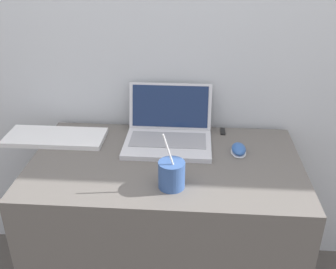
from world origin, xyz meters
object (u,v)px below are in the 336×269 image
object	(u,v)px
laptop	(170,132)
usb_stick	(223,131)
external_keyboard	(55,137)
drink_cup	(172,174)
computer_mouse	(239,149)

from	to	relation	value
laptop	usb_stick	size ratio (longest dim) A/B	5.90
laptop	external_keyboard	distance (m)	0.49
laptop	usb_stick	world-z (taller)	laptop
drink_cup	computer_mouse	world-z (taller)	drink_cup
drink_cup	external_keyboard	bearing A→B (deg)	148.49
laptop	drink_cup	xyz separation A→B (m)	(0.03, -0.33, 0.01)
usb_stick	computer_mouse	bearing A→B (deg)	-73.54
laptop	external_keyboard	xyz separation A→B (m)	(-0.48, -0.02, -0.03)
computer_mouse	usb_stick	xyz separation A→B (m)	(-0.05, 0.18, -0.01)
external_keyboard	usb_stick	distance (m)	0.72
laptop	drink_cup	world-z (taller)	laptop
drink_cup	computer_mouse	xyz separation A→B (m)	(0.25, 0.26, -0.04)
computer_mouse	external_keyboard	world-z (taller)	computer_mouse
computer_mouse	usb_stick	distance (m)	0.19
computer_mouse	drink_cup	bearing A→B (deg)	-134.48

